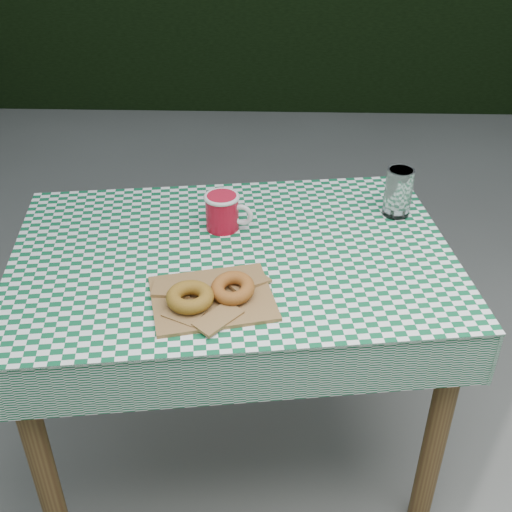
{
  "coord_description": "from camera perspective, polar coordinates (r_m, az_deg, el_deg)",
  "views": [
    {
      "loc": [
        -0.01,
        -1.48,
        1.69
      ],
      "look_at": [
        -0.06,
        -0.14,
        0.79
      ],
      "focal_mm": 45.47,
      "sensor_mm": 36.0,
      "label": 1
    }
  ],
  "objects": [
    {
      "name": "drinking_glass",
      "position": [
        1.87,
        12.41,
        5.5
      ],
      "size": [
        0.1,
        0.1,
        0.14
      ],
      "primitive_type": "cylinder",
      "rotation": [
        0.0,
        0.0,
        0.48
      ],
      "color": "white",
      "rests_on": "tablecloth"
    },
    {
      "name": "tablecloth",
      "position": [
        1.69,
        -2.08,
        0.23
      ],
      "size": [
        1.24,
        0.92,
        0.01
      ],
      "primitive_type": "cube",
      "rotation": [
        0.0,
        0.0,
        0.13
      ],
      "color": "#0D5631",
      "rests_on": "table"
    },
    {
      "name": "ground",
      "position": [
        2.24,
        1.58,
        -14.9
      ],
      "size": [
        60.0,
        60.0,
        0.0
      ],
      "primitive_type": "plane",
      "color": "#575752",
      "rests_on": "ground"
    },
    {
      "name": "coffee_mug",
      "position": [
        1.77,
        -3.0,
        3.9
      ],
      "size": [
        0.22,
        0.22,
        0.1
      ],
      "primitive_type": null,
      "rotation": [
        0.0,
        0.0,
        -0.26
      ],
      "color": "#A30A1E",
      "rests_on": "tablecloth"
    },
    {
      "name": "paper_bag",
      "position": [
        1.52,
        -3.86,
        -3.65
      ],
      "size": [
        0.33,
        0.29,
        0.01
      ],
      "primitive_type": "cube",
      "rotation": [
        0.0,
        0.0,
        0.25
      ],
      "color": "olive",
      "rests_on": "tablecloth"
    },
    {
      "name": "bagel_back",
      "position": [
        1.51,
        -2.06,
        -2.84
      ],
      "size": [
        0.14,
        0.14,
        0.03
      ],
      "primitive_type": "torus",
      "rotation": [
        0.0,
        0.0,
        -0.46
      ],
      "color": "#96531F",
      "rests_on": "paper_bag"
    },
    {
      "name": "table",
      "position": [
        1.92,
        -1.85,
        -9.19
      ],
      "size": [
        1.21,
        0.89,
        0.75
      ],
      "primitive_type": "cube",
      "rotation": [
        0.0,
        0.0,
        0.13
      ],
      "color": "brown",
      "rests_on": "ground"
    },
    {
      "name": "bagel_front",
      "position": [
        1.48,
        -5.83,
        -3.62
      ],
      "size": [
        0.16,
        0.16,
        0.03
      ],
      "primitive_type": "torus",
      "rotation": [
        0.0,
        0.0,
        0.73
      ],
      "color": "olive",
      "rests_on": "paper_bag"
    }
  ]
}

